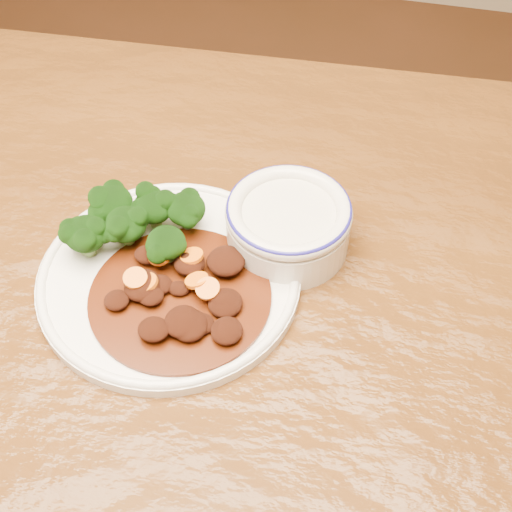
# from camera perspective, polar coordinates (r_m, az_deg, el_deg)

# --- Properties ---
(dining_table) EXTENTS (1.54, 0.97, 0.75)m
(dining_table) POSITION_cam_1_polar(r_m,az_deg,el_deg) (0.78, -10.07, -7.68)
(dining_table) COLOR #512D0E
(dining_table) RESTS_ON ground
(dinner_plate) EXTENTS (0.26, 0.26, 0.02)m
(dinner_plate) POSITION_cam_1_polar(r_m,az_deg,el_deg) (0.72, -6.96, -1.67)
(dinner_plate) COLOR white
(dinner_plate) RESTS_ON dining_table
(broccoli_florets) EXTENTS (0.13, 0.10, 0.05)m
(broccoli_florets) POSITION_cam_1_polar(r_m,az_deg,el_deg) (0.73, -10.08, 2.75)
(broccoli_florets) COLOR #6D914B
(broccoli_florets) RESTS_ON dinner_plate
(mince_stew) EXTENTS (0.18, 0.18, 0.03)m
(mince_stew) POSITION_cam_1_polar(r_m,az_deg,el_deg) (0.69, -5.71, -3.05)
(mince_stew) COLOR #421C07
(mince_stew) RESTS_ON dinner_plate
(dip_bowl) EXTENTS (0.13, 0.13, 0.06)m
(dip_bowl) POSITION_cam_1_polar(r_m,az_deg,el_deg) (0.73, 2.60, 2.65)
(dip_bowl) COLOR silver
(dip_bowl) RESTS_ON dining_table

